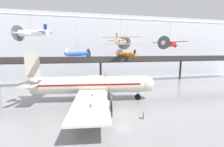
# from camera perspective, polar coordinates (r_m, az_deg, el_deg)

# --- Properties ---
(ground_plane) EXTENTS (260.00, 260.00, 0.00)m
(ground_plane) POSITION_cam_1_polar(r_m,az_deg,el_deg) (26.40, 4.01, -15.35)
(ground_plane) COLOR gray
(hangar_back_wall) EXTENTS (140.00, 3.00, 23.74)m
(hangar_back_wall) POSITION_cam_1_polar(r_m,az_deg,el_deg) (56.92, -5.54, 9.76)
(hangar_back_wall) COLOR silver
(hangar_back_wall) RESTS_ON ground
(mezzanine_walkway) EXTENTS (110.00, 3.20, 9.00)m
(mezzanine_walkway) POSITION_cam_1_polar(r_m,az_deg,el_deg) (48.64, -4.25, 4.67)
(mezzanine_walkway) COLOR #2D2B28
(mezzanine_walkway) RESTS_ON ground
(ceiling_truss_beam) EXTENTS (120.00, 0.60, 0.60)m
(ceiling_truss_beam) POSITION_cam_1_polar(r_m,az_deg,el_deg) (41.37, -2.72, 20.47)
(ceiling_truss_beam) COLOR silver
(airliner_silver_main) EXTENTS (28.98, 33.16, 10.34)m
(airliner_silver_main) POSITION_cam_1_polar(r_m,az_deg,el_deg) (32.10, -9.00, -4.34)
(airliner_silver_main) COLOR beige
(airliner_silver_main) RESTS_ON ground
(suspended_plane_cream_biplane) EXTENTS (8.06, 7.22, 7.87)m
(suspended_plane_cream_biplane) POSITION_cam_1_polar(r_m,az_deg,el_deg) (31.49, 3.31, 12.12)
(suspended_plane_cream_biplane) COLOR beige
(suspended_plane_orange_highwing) EXTENTS (8.53, 7.60, 10.63)m
(suspended_plane_orange_highwing) POSITION_cam_1_polar(r_m,az_deg,el_deg) (48.77, 5.73, 7.29)
(suspended_plane_orange_highwing) COLOR orange
(suspended_plane_white_twin) EXTENTS (6.26, 7.03, 6.61)m
(suspended_plane_white_twin) POSITION_cam_1_polar(r_m,az_deg,el_deg) (28.16, -28.28, 13.45)
(suspended_plane_white_twin) COLOR silver
(suspended_plane_blue_trainer) EXTENTS (6.69, 7.77, 10.24)m
(suspended_plane_blue_trainer) POSITION_cam_1_polar(r_m,az_deg,el_deg) (39.22, -12.88, 7.26)
(suspended_plane_blue_trainer) COLOR #1E4CAD
(suspended_plane_red_highwing) EXTENTS (7.22, 7.89, 7.79)m
(suspended_plane_red_highwing) POSITION_cam_1_polar(r_m,az_deg,el_deg) (40.03, 21.04, 10.36)
(suspended_plane_red_highwing) COLOR red
(stanchion_barrier) EXTENTS (0.36, 0.36, 1.08)m
(stanchion_barrier) POSITION_cam_1_polar(r_m,az_deg,el_deg) (29.97, 14.39, -11.94)
(stanchion_barrier) COLOR #B2B5BA
(stanchion_barrier) RESTS_ON ground
(info_sign_pedestal) EXTENTS (0.42, 0.70, 1.24)m
(info_sign_pedestal) POSITION_cam_1_polar(r_m,az_deg,el_deg) (25.17, 11.80, -15.64)
(info_sign_pedestal) COLOR #4C4C51
(info_sign_pedestal) RESTS_ON ground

